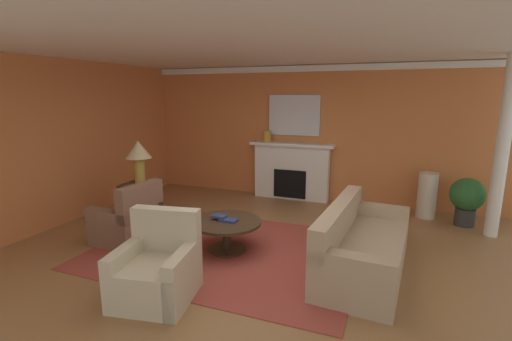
{
  "coord_description": "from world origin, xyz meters",
  "views": [
    {
      "loc": [
        1.73,
        -4.27,
        2.22
      ],
      "look_at": [
        -0.38,
        1.14,
        1.0
      ],
      "focal_mm": 25.46,
      "sensor_mm": 36.0,
      "label": 1
    }
  ],
  "objects": [
    {
      "name": "area_rug",
      "position": [
        -0.45,
        0.17,
        0.01
      ],
      "size": [
        3.71,
        2.76,
        0.01
      ],
      "primitive_type": "cube",
      "color": "#993D33",
      "rests_on": "ground_plane"
    },
    {
      "name": "table_lamp",
      "position": [
        -2.38,
        0.72,
        1.22
      ],
      "size": [
        0.44,
        0.44,
        0.75
      ],
      "color": "#B28E38",
      "rests_on": "side_table"
    },
    {
      "name": "wall_window",
      "position": [
        -3.65,
        0.3,
        1.41
      ],
      "size": [
        0.12,
        7.14,
        2.82
      ],
      "primitive_type": "cube",
      "color": "#CC723D",
      "rests_on": "ground_plane"
    },
    {
      "name": "fireplace",
      "position": [
        -0.33,
        3.12,
        0.58
      ],
      "size": [
        1.8,
        0.35,
        1.22
      ],
      "color": "white",
      "rests_on": "ground_plane"
    },
    {
      "name": "book_red_cover",
      "position": [
        -0.42,
        0.16,
        0.47
      ],
      "size": [
        0.26,
        0.16,
        0.03
      ],
      "primitive_type": "cube",
      "rotation": [
        0.0,
        0.0,
        -0.04
      ],
      "color": "navy",
      "rests_on": "coffee_table"
    },
    {
      "name": "wall_fireplace",
      "position": [
        0.0,
        3.33,
        1.41
      ],
      "size": [
        7.79,
        0.12,
        2.82
      ],
      "primitive_type": "cube",
      "color": "#CC723D",
      "rests_on": "ground_plane"
    },
    {
      "name": "side_table",
      "position": [
        -2.38,
        0.72,
        0.4
      ],
      "size": [
        0.56,
        0.56,
        0.7
      ],
      "color": "#3D2D1E",
      "rests_on": "ground_plane"
    },
    {
      "name": "ground_plane",
      "position": [
        0.0,
        0.0,
        0.0
      ],
      "size": [
        9.35,
        9.35,
        0.0
      ],
      "primitive_type": "plane",
      "color": "olive"
    },
    {
      "name": "mantel_mirror",
      "position": [
        -0.33,
        3.24,
        1.79
      ],
      "size": [
        1.1,
        0.04,
        0.84
      ],
      "primitive_type": "cube",
      "color": "silver"
    },
    {
      "name": "crown_moulding",
      "position": [
        0.0,
        3.25,
        2.74
      ],
      "size": [
        7.79,
        0.08,
        0.12
      ],
      "primitive_type": "cube",
      "color": "white"
    },
    {
      "name": "armchair_near_window",
      "position": [
        -1.97,
        -0.11,
        0.31
      ],
      "size": [
        0.87,
        0.87,
        0.95
      ],
      "color": "brown",
      "rests_on": "ground_plane"
    },
    {
      "name": "book_art_folio",
      "position": [
        -0.58,
        0.17,
        0.5
      ],
      "size": [
        0.21,
        0.16,
        0.03
      ],
      "primitive_type": "cube",
      "rotation": [
        0.0,
        0.0,
        -0.07
      ],
      "color": "navy",
      "rests_on": "coffee_table"
    },
    {
      "name": "coffee_table",
      "position": [
        -0.45,
        0.17,
        0.34
      ],
      "size": [
        1.0,
        1.0,
        0.45
      ],
      "color": "#3D2D1E",
      "rests_on": "ground_plane"
    },
    {
      "name": "potted_plant",
      "position": [
        2.92,
        2.6,
        0.49
      ],
      "size": [
        0.56,
        0.56,
        0.83
      ],
      "color": "#333333",
      "rests_on": "ground_plane"
    },
    {
      "name": "sofa",
      "position": [
        1.41,
        0.24,
        0.3
      ],
      "size": [
        1.05,
        2.16,
        0.85
      ],
      "color": "tan",
      "rests_on": "ground_plane"
    },
    {
      "name": "armchair_facing_fireplace",
      "position": [
        -0.62,
        -1.23,
        0.31
      ],
      "size": [
        0.93,
        0.93,
        0.95
      ],
      "color": "#C1B293",
      "rests_on": "ground_plane"
    },
    {
      "name": "column_white",
      "position": [
        3.24,
        2.22,
        1.41
      ],
      "size": [
        0.2,
        0.2,
        2.82
      ],
      "primitive_type": "cylinder",
      "color": "white",
      "rests_on": "ground_plane"
    },
    {
      "name": "vase_mantel_left",
      "position": [
        -0.88,
        3.07,
        1.33
      ],
      "size": [
        0.18,
        0.18,
        0.24
      ],
      "primitive_type": "cylinder",
      "color": "#B7892D",
      "rests_on": "fireplace"
    },
    {
      "name": "vase_tall_corner",
      "position": [
        2.32,
        2.82,
        0.42
      ],
      "size": [
        0.33,
        0.33,
        0.83
      ],
      "primitive_type": "cylinder",
      "color": "beige",
      "rests_on": "ground_plane"
    },
    {
      "name": "ceiling_panel",
      "position": [
        0.0,
        0.3,
        2.85
      ],
      "size": [
        7.79,
        7.14,
        0.06
      ],
      "primitive_type": "cube",
      "color": "white"
    }
  ]
}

